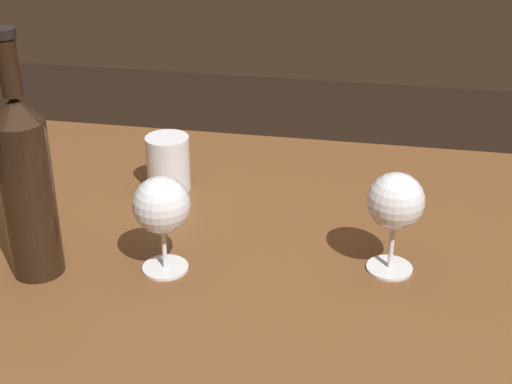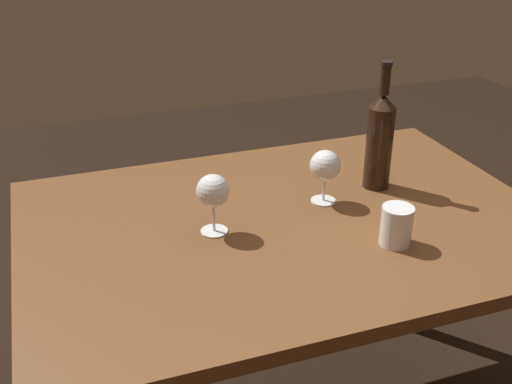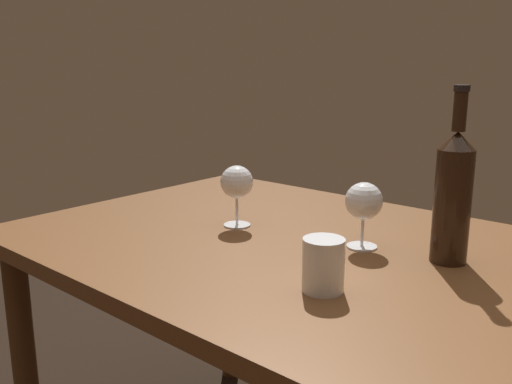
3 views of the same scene
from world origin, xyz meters
TOP-DOWN VIEW (x-y plane):
  - dining_table at (0.00, 0.00)m, footprint 1.30×0.90m
  - wine_glass_left at (-0.13, -0.06)m, footprint 0.08×0.08m
  - wine_glass_right at (0.19, -0.00)m, footprint 0.08×0.08m
  - wine_bottle at (-0.30, -0.09)m, footprint 0.07×0.07m
  - water_tumbler at (-0.19, 0.19)m, footprint 0.07×0.07m

SIDE VIEW (x-z plane):
  - dining_table at x=0.00m, z-range 0.28..1.02m
  - water_tumbler at x=-0.19m, z-range 0.73..0.83m
  - wine_glass_left at x=-0.13m, z-range 0.77..0.91m
  - wine_glass_right at x=0.19m, z-range 0.77..0.92m
  - wine_bottle at x=-0.30m, z-range 0.70..1.05m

